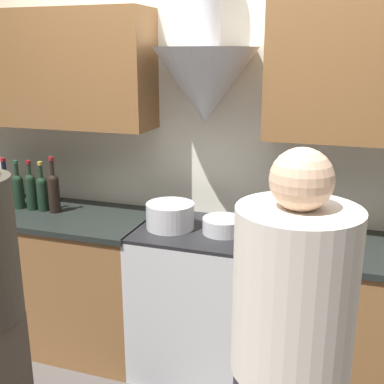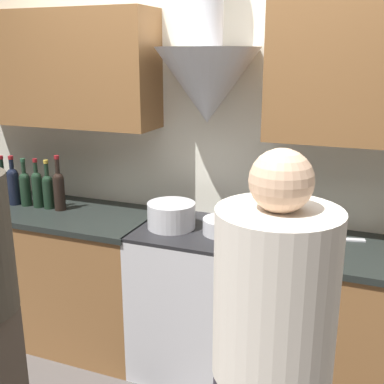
{
  "view_description": "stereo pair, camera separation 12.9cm",
  "coord_description": "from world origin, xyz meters",
  "views": [
    {
      "loc": [
        0.8,
        -2.17,
        1.9
      ],
      "look_at": [
        0.0,
        0.22,
        1.17
      ],
      "focal_mm": 45.0,
      "sensor_mm": 36.0,
      "label": 1
    },
    {
      "loc": [
        0.92,
        -2.13,
        1.9
      ],
      "look_at": [
        0.0,
        0.22,
        1.17
      ],
      "focal_mm": 45.0,
      "sensor_mm": 36.0,
      "label": 2
    }
  ],
  "objects": [
    {
      "name": "stock_pot",
      "position": [
        -0.16,
        0.29,
        0.99
      ],
      "size": [
        0.28,
        0.28,
        0.15
      ],
      "color": "silver",
      "rests_on": "stove_range"
    },
    {
      "name": "stove_range",
      "position": [
        0.0,
        0.32,
        0.46
      ],
      "size": [
        0.7,
        0.6,
        0.92
      ],
      "color": "silver",
      "rests_on": "ground_plane"
    },
    {
      "name": "wine_bottle_3",
      "position": [
        -1.32,
        0.32,
        1.06
      ],
      "size": [
        0.08,
        0.08,
        0.33
      ],
      "color": "black",
      "rests_on": "counter_left"
    },
    {
      "name": "counter_left",
      "position": [
        -1.01,
        0.32,
        0.46
      ],
      "size": [
        1.35,
        0.62,
        0.92
      ],
      "color": "brown",
      "rests_on": "ground_plane"
    },
    {
      "name": "counter_right",
      "position": [
        0.94,
        0.32,
        0.46
      ],
      "size": [
        1.22,
        0.62,
        0.92
      ],
      "color": "brown",
      "rests_on": "ground_plane"
    },
    {
      "name": "wine_bottle_7",
      "position": [
        -0.96,
        0.32,
        1.06
      ],
      "size": [
        0.07,
        0.07,
        0.36
      ],
      "color": "black",
      "rests_on": "counter_left"
    },
    {
      "name": "wine_bottle_5",
      "position": [
        -1.13,
        0.32,
        1.05
      ],
      "size": [
        0.07,
        0.07,
        0.33
      ],
      "color": "black",
      "rests_on": "counter_left"
    },
    {
      "name": "wine_bottle_4",
      "position": [
        -1.23,
        0.32,
        1.04
      ],
      "size": [
        0.07,
        0.07,
        0.32
      ],
      "color": "black",
      "rests_on": "counter_left"
    },
    {
      "name": "chefs_knife",
      "position": [
        0.78,
        0.44,
        0.92
      ],
      "size": [
        0.28,
        0.09,
        0.01
      ],
      "rotation": [
        0.0,
        0.0,
        0.23
      ],
      "color": "silver",
      "rests_on": "counter_right"
    },
    {
      "name": "mixing_bowl",
      "position": [
        0.16,
        0.3,
        0.96
      ],
      "size": [
        0.23,
        0.23,
        0.09
      ],
      "color": "silver",
      "rests_on": "stove_range"
    },
    {
      "name": "wine_bottle_6",
      "position": [
        -1.05,
        0.33,
        1.04
      ],
      "size": [
        0.07,
        0.07,
        0.32
      ],
      "color": "black",
      "rests_on": "counter_left"
    },
    {
      "name": "wall_back",
      "position": [
        -0.02,
        0.58,
        1.48
      ],
      "size": [
        8.4,
        0.59,
        2.6
      ],
      "color": "silver",
      "rests_on": "ground_plane"
    },
    {
      "name": "person_foreground_right",
      "position": [
        0.67,
        -0.81,
        0.9
      ],
      "size": [
        0.38,
        0.38,
        1.64
      ],
      "color": "#38333D",
      "rests_on": "ground_plane"
    }
  ]
}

